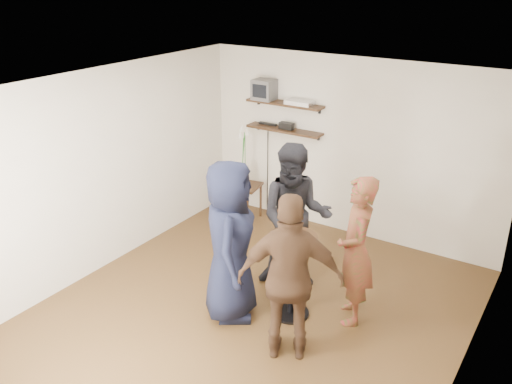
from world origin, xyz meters
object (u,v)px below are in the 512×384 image
(dvd_deck, at_px, (300,102))
(person_brown, at_px, (291,279))
(person_navy, at_px, (230,241))
(crt_monitor, at_px, (265,89))
(radio, at_px, (287,126))
(drinks_table, at_px, (292,265))
(side_table, at_px, (244,190))
(person_plaid, at_px, (356,251))
(person_dark, at_px, (295,217))

(dvd_deck, bearing_deg, person_brown, -62.56)
(person_navy, bearing_deg, crt_monitor, -6.22)
(radio, height_order, person_brown, person_brown)
(drinks_table, bearing_deg, radio, 121.60)
(side_table, distance_m, person_navy, 2.61)
(crt_monitor, relative_size, side_table, 0.57)
(drinks_table, relative_size, person_plaid, 0.58)
(crt_monitor, height_order, person_plaid, crt_monitor)
(person_dark, bearing_deg, person_plaid, -44.50)
(side_table, bearing_deg, crt_monitor, 62.19)
(person_dark, height_order, person_navy, person_navy)
(person_plaid, height_order, person_brown, person_brown)
(drinks_table, relative_size, person_brown, 0.56)
(person_navy, bearing_deg, person_plaid, -91.36)
(person_dark, distance_m, person_brown, 1.37)
(dvd_deck, xyz_separation_m, person_navy, (0.54, -2.54, -0.97))
(crt_monitor, relative_size, dvd_deck, 0.80)
(dvd_deck, distance_m, person_plaid, 2.76)
(dvd_deck, distance_m, side_table, 1.65)
(dvd_deck, relative_size, person_dark, 0.22)
(crt_monitor, relative_size, radio, 1.45)
(dvd_deck, height_order, person_plaid, dvd_deck)
(radio, bearing_deg, dvd_deck, 0.00)
(side_table, bearing_deg, person_brown, -48.16)
(person_dark, xyz_separation_m, person_navy, (-0.28, -0.96, 0.02))
(dvd_deck, bearing_deg, person_navy, -77.89)
(side_table, bearing_deg, person_navy, -59.42)
(person_dark, bearing_deg, side_table, 114.99)
(side_table, bearing_deg, person_dark, -38.29)
(radio, bearing_deg, crt_monitor, 180.00)
(side_table, xyz_separation_m, person_dark, (1.59, -1.26, 0.45))
(side_table, height_order, person_navy, person_navy)
(radio, relative_size, person_plaid, 0.13)
(radio, xyz_separation_m, person_dark, (1.04, -1.58, -0.60))
(crt_monitor, height_order, person_dark, crt_monitor)
(person_brown, bearing_deg, drinks_table, -90.00)
(radio, bearing_deg, drinks_table, -58.40)
(dvd_deck, relative_size, side_table, 0.71)
(side_table, distance_m, drinks_table, 2.67)
(person_plaid, height_order, person_dark, person_dark)
(person_plaid, bearing_deg, person_brown, -45.07)
(dvd_deck, xyz_separation_m, person_brown, (1.45, -2.80, -1.01))
(person_plaid, xyz_separation_m, person_dark, (-0.91, 0.29, 0.06))
(radio, relative_size, person_dark, 0.12)
(person_brown, bearing_deg, person_plaid, -134.93)
(dvd_deck, height_order, radio, dvd_deck)
(radio, height_order, drinks_table, radio)
(radio, distance_m, person_plaid, 2.78)
(side_table, distance_m, person_brown, 3.35)
(person_plaid, bearing_deg, person_dark, -135.50)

